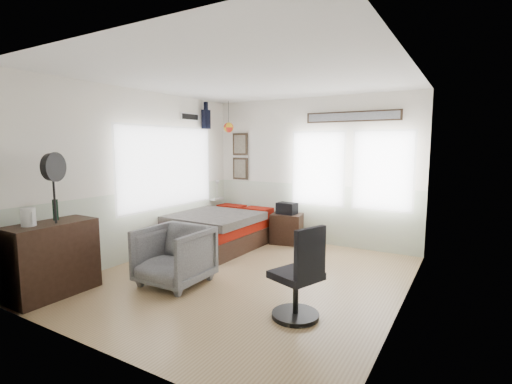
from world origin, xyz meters
TOP-DOWN VIEW (x-y plane):
  - ground_plane at (0.00, 0.00)m, footprint 4.00×4.50m
  - room_shell at (-0.08, 0.19)m, footprint 4.02×4.52m
  - wall_decor at (-1.10, 1.96)m, footprint 3.55×1.32m
  - bed at (-1.30, 1.17)m, footprint 1.44×1.96m
  - dresser at (-1.74, -1.71)m, footprint 0.48×1.00m
  - armchair at (-0.71, -0.69)m, footprint 0.83×0.86m
  - nightstand at (-0.34, 1.94)m, footprint 0.64×0.55m
  - task_chair at (1.13, -0.78)m, footprint 0.57×0.57m
  - kettle at (-1.77, -1.94)m, footprint 0.18×0.16m
  - bottle at (-1.83, -1.58)m, footprint 0.07×0.07m
  - stand_fan at (-1.63, -1.69)m, footprint 0.20×0.33m
  - black_bag at (-0.34, 1.94)m, footprint 0.38×0.26m

SIDE VIEW (x-z plane):
  - ground_plane at x=0.00m, z-range -0.01..0.00m
  - nightstand at x=-0.34m, z-range 0.00..0.56m
  - bed at x=-1.30m, z-range -0.01..0.61m
  - armchair at x=-0.71m, z-range 0.00..0.77m
  - task_chair at x=1.13m, z-range -0.09..0.92m
  - dresser at x=-1.74m, z-range 0.00..0.90m
  - black_bag at x=-0.34m, z-range 0.56..0.77m
  - kettle at x=-1.77m, z-range 0.90..1.11m
  - bottle at x=-1.83m, z-range 0.90..1.16m
  - stand_fan at x=-1.63m, z-range 1.13..1.98m
  - room_shell at x=-0.08m, z-range 0.26..2.97m
  - wall_decor at x=-1.10m, z-range 1.38..2.82m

